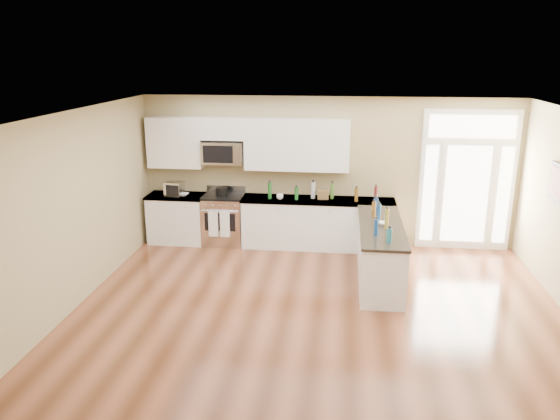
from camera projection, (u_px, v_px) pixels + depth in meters
name	position (u px, v px, depth m)	size (l,w,h in m)	color
ground	(314.00, 347.00, 6.87)	(8.00, 8.00, 0.00)	#562C18
room_shell	(316.00, 217.00, 6.39)	(8.00, 8.00, 8.00)	tan
back_cabinet_left	(178.00, 220.00, 10.59)	(1.10, 0.66, 0.94)	white
back_cabinet_right	(317.00, 225.00, 10.28)	(2.85, 0.66, 0.94)	white
peninsula_cabinet	(380.00, 255.00, 8.78)	(0.69, 2.32, 0.94)	white
upper_cabinet_left	(175.00, 142.00, 10.31)	(1.04, 0.33, 0.95)	white
upper_cabinet_right	(297.00, 145.00, 10.05)	(1.94, 0.33, 0.95)	white
upper_cabinet_short	(223.00, 129.00, 10.13)	(0.82, 0.33, 0.40)	white
microwave	(223.00, 153.00, 10.22)	(0.78, 0.41, 0.42)	silver
entry_door	(467.00, 181.00, 9.98)	(1.70, 0.10, 2.60)	white
wall_art_near	(557.00, 183.00, 8.10)	(0.05, 0.58, 0.58)	black
kitchen_range	(224.00, 219.00, 10.47)	(0.76, 0.68, 1.08)	silver
stockpot	(222.00, 191.00, 10.33)	(0.23, 0.23, 0.17)	black
toaster_oven	(174.00, 189.00, 10.32)	(0.32, 0.25, 0.28)	silver
cardboard_box	(323.00, 195.00, 10.13)	(0.20, 0.15, 0.16)	brown
bowl_left	(183.00, 195.00, 10.36)	(0.20, 0.20, 0.05)	white
bowl_peninsula	(384.00, 224.00, 8.62)	(0.16, 0.16, 0.05)	white
cup_counter	(280.00, 197.00, 10.11)	(0.12, 0.12, 0.10)	white
counter_bottles	(346.00, 203.00, 9.34)	(2.11, 2.43, 0.31)	#19591E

